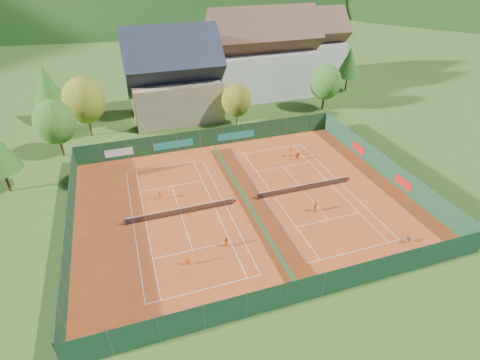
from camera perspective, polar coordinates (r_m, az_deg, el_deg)
name	(u,v)px	position (r m, az deg, el deg)	size (l,w,h in m)	color
ground	(245,202)	(46.32, 0.78, -3.37)	(600.00, 600.00, 0.00)	#2F5219
clay_pad	(245,202)	(46.31, 0.78, -3.34)	(40.00, 32.00, 0.01)	#AF4019
court_markings_left	(181,214)	(44.81, -8.97, -5.19)	(11.03, 23.83, 0.00)	white
court_markings_right	(303,190)	(49.07, 9.65, -1.56)	(11.03, 23.83, 0.00)	white
tennis_net_left	(182,211)	(44.53, -8.82, -4.65)	(13.30, 0.10, 1.02)	#59595B
tennis_net_right	(305,187)	(48.87, 9.86, -1.05)	(13.30, 0.10, 1.02)	#59595B
court_divider	(245,199)	(46.02, 0.79, -2.84)	(0.03, 28.80, 1.00)	#133619
fence_north	(209,138)	(58.70, -4.78, 6.44)	(40.00, 0.10, 3.00)	#153A1E
fence_south	(305,290)	(34.46, 9.91, -16.13)	(40.00, 0.04, 3.00)	#143721
fence_west	(69,225)	(44.34, -24.59, -6.26)	(0.04, 32.00, 3.00)	#143821
fence_east	(384,166)	(54.50, 21.08, 2.07)	(0.09, 32.00, 3.00)	#143720
chalet	(174,80)	(69.22, -10.08, 14.76)	(16.20, 12.00, 16.00)	tan
hotel_block_a	(262,58)	(79.39, 3.35, 18.01)	(21.60, 11.00, 17.25)	silver
hotel_block_b	(306,48)	(92.39, 10.01, 19.17)	(17.28, 10.00, 15.50)	silver
tree_west_front	(55,122)	(60.28, -26.42, 7.90)	(5.72, 5.72, 8.69)	#412817
tree_west_mid	(84,100)	(65.16, -22.70, 11.13)	(6.44, 6.44, 9.78)	#443018
tree_west_back	(46,85)	(73.27, -27.41, 12.77)	(5.60, 5.60, 10.00)	#402917
tree_center	(236,100)	(64.35, -0.58, 12.09)	(5.01, 5.01, 7.60)	#483319
tree_east_front	(326,82)	(73.04, 12.90, 14.37)	(5.72, 5.72, 8.69)	#472D19
tree_east_mid	(349,63)	(84.57, 16.33, 16.81)	(5.04, 5.04, 9.00)	#443018
tree_east_back	(298,53)	(87.10, 8.80, 18.57)	(7.15, 7.15, 10.86)	#422F17
mountain_backdrop	(174,56)	(280.09, -10.00, 18.18)	(820.00, 530.00, 242.00)	black
ball_hopper	(409,239)	(43.88, 24.29, -8.21)	(0.34, 0.34, 0.80)	slate
loose_ball_0	(162,258)	(39.60, -11.84, -11.51)	(0.07, 0.07, 0.07)	#CCD833
loose_ball_1	(308,228)	(42.92, 10.33, -7.25)	(0.07, 0.07, 0.07)	#CCD833
loose_ball_2	(229,178)	(50.81, -1.76, 0.25)	(0.07, 0.07, 0.07)	#CCD833
loose_ball_3	(220,174)	(51.86, -3.01, 0.95)	(0.07, 0.07, 0.07)	#CCD833
loose_ball_4	(356,202)	(48.32, 17.28, -3.29)	(0.07, 0.07, 0.07)	#CCD833
player_left_near	(188,260)	(37.96, -7.98, -12.04)	(0.49, 0.32, 1.33)	#F15715
player_left_mid	(226,242)	(39.59, -2.10, -9.44)	(0.64, 0.50, 1.33)	#CB5212
player_left_far	(160,195)	(47.47, -12.16, -2.28)	(0.79, 0.45, 1.22)	#DB4413
player_right_near	(315,207)	(45.13, 11.38, -4.03)	(0.85, 0.36, 1.46)	#CF5812
player_right_far_a	(289,152)	(56.32, 7.49, 4.31)	(0.77, 0.50, 1.59)	orange
player_right_far_b	(297,156)	(55.49, 8.71, 3.67)	(1.34, 0.43, 1.45)	#F75416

